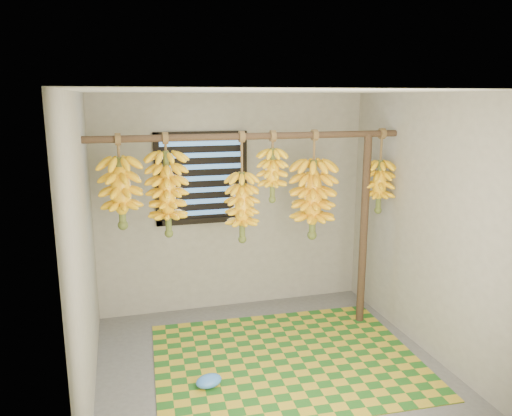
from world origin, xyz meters
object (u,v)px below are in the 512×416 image
object	(u,v)px
woven_mat	(286,359)
plastic_bag	(209,381)
banana_bunch_c	(242,207)
banana_bunch_d	(272,175)
banana_bunch_e	(313,199)
support_post	(364,231)
banana_bunch_f	(379,186)
banana_bunch_b	(167,194)
banana_bunch_a	(121,193)

from	to	relation	value
woven_mat	plastic_bag	world-z (taller)	plastic_bag
banana_bunch_c	banana_bunch_d	world-z (taller)	same
woven_mat	plastic_bag	bearing A→B (deg)	-161.96
banana_bunch_d	banana_bunch_e	size ratio (longest dim) A/B	0.64
banana_bunch_c	support_post	bearing A→B (deg)	0.00
woven_mat	banana_bunch_f	size ratio (longest dim) A/B	2.77
banana_bunch_f	support_post	bearing A→B (deg)	-180.00
banana_bunch_b	banana_bunch_f	distance (m)	2.14
plastic_bag	banana_bunch_d	world-z (taller)	banana_bunch_d
plastic_bag	banana_bunch_e	world-z (taller)	banana_bunch_e
woven_mat	banana_bunch_c	size ratio (longest dim) A/B	2.25
banana_bunch_a	banana_bunch_f	bearing A→B (deg)	0.00
banana_bunch_c	banana_bunch_b	bearing A→B (deg)	180.00
support_post	plastic_bag	distance (m)	2.18
support_post	banana_bunch_b	world-z (taller)	banana_bunch_b
banana_bunch_a	woven_mat	bearing A→B (deg)	-22.19
woven_mat	banana_bunch_d	xyz separation A→B (m)	(0.03, 0.56, 1.62)
banana_bunch_e	plastic_bag	bearing A→B (deg)	-146.32
banana_bunch_a	banana_bunch_d	xyz separation A→B (m)	(1.40, 0.00, 0.10)
woven_mat	banana_bunch_f	xyz separation A→B (m)	(1.17, 0.56, 1.46)
woven_mat	banana_bunch_d	world-z (taller)	banana_bunch_d
support_post	banana_bunch_f	world-z (taller)	banana_bunch_f
banana_bunch_e	banana_bunch_f	xyz separation A→B (m)	(0.72, 0.00, 0.10)
plastic_bag	banana_bunch_f	world-z (taller)	banana_bunch_f
banana_bunch_b	banana_bunch_f	bearing A→B (deg)	0.00
support_post	banana_bunch_f	xyz separation A→B (m)	(0.15, 0.00, 0.47)
banana_bunch_a	banana_bunch_d	size ratio (longest dim) A/B	1.23
banana_bunch_c	banana_bunch_d	distance (m)	0.42
support_post	plastic_bag	size ratio (longest dim) A/B	8.65
support_post	woven_mat	xyz separation A→B (m)	(-1.02, -0.56, -0.99)
plastic_bag	banana_bunch_e	bearing A→B (deg)	33.68
banana_bunch_e	banana_bunch_b	bearing A→B (deg)	180.00
banana_bunch_c	banana_bunch_a	bearing A→B (deg)	180.00
support_post	banana_bunch_d	size ratio (longest dim) A/B	2.94
plastic_bag	banana_bunch_d	bearing A→B (deg)	45.58
support_post	banana_bunch_c	xyz separation A→B (m)	(-1.30, 0.00, 0.33)
support_post	woven_mat	world-z (taller)	support_post
banana_bunch_d	banana_bunch_e	world-z (taller)	same
support_post	banana_bunch_c	world-z (taller)	banana_bunch_c
banana_bunch_b	banana_bunch_f	world-z (taller)	same
support_post	plastic_bag	xyz separation A→B (m)	(-1.79, -0.81, -0.94)
banana_bunch_f	woven_mat	bearing A→B (deg)	-154.46
banana_bunch_c	banana_bunch_f	world-z (taller)	same
banana_bunch_b	banana_bunch_c	world-z (taller)	same
plastic_bag	banana_bunch_e	size ratio (longest dim) A/B	0.22
woven_mat	banana_bunch_e	world-z (taller)	banana_bunch_e
banana_bunch_a	banana_bunch_d	bearing A→B (deg)	0.00
banana_bunch_e	banana_bunch_f	distance (m)	0.73
banana_bunch_b	banana_bunch_d	world-z (taller)	same
plastic_bag	banana_bunch_b	size ratio (longest dim) A/B	0.24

